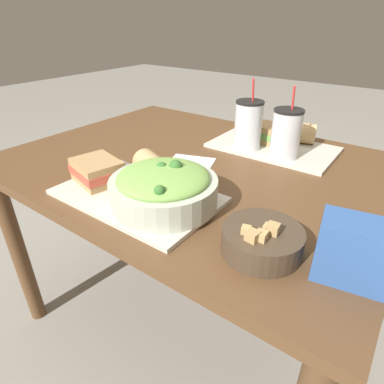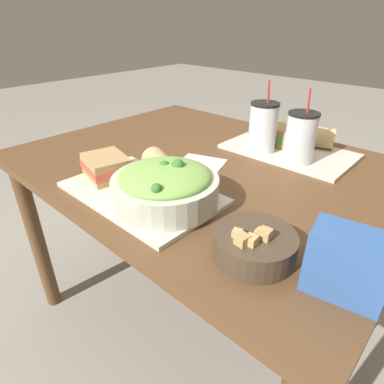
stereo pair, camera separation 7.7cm
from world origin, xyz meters
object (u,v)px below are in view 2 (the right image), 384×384
at_px(baguette_near, 160,166).
at_px(chip_bag, 347,264).
at_px(sandwich_near, 106,167).
at_px(salad_bowl, 165,185).
at_px(drink_cup_red, 300,139).
at_px(soup_bowl, 255,244).
at_px(napkin_folded, 203,162).
at_px(sandwich_far, 280,135).
at_px(baguette_far, 320,138).
at_px(drink_cup_dark, 263,129).

distance_m(baguette_near, chip_bag, 0.56).
bearing_deg(sandwich_near, salad_bowl, 17.37).
relative_size(sandwich_near, drink_cup_red, 0.70).
xyz_separation_m(soup_bowl, sandwich_near, (-0.51, -0.00, 0.01)).
distance_m(sandwich_near, napkin_folded, 0.32).
bearing_deg(baguette_near, sandwich_far, 10.33).
xyz_separation_m(salad_bowl, soup_bowl, (0.27, -0.01, -0.03)).
xyz_separation_m(sandwich_far, chip_bag, (0.44, -0.57, 0.02)).
bearing_deg(baguette_far, sandwich_far, 97.25).
relative_size(drink_cup_red, napkin_folded, 1.37).
distance_m(soup_bowl, napkin_folded, 0.48).
bearing_deg(napkin_folded, baguette_near, -90.60).
relative_size(salad_bowl, chip_bag, 1.89).
height_order(salad_bowl, soup_bowl, salad_bowl).
height_order(salad_bowl, drink_cup_dark, drink_cup_dark).
distance_m(sandwich_near, drink_cup_red, 0.61).
relative_size(salad_bowl, napkin_folded, 1.58).
height_order(baguette_near, drink_cup_red, drink_cup_red).
xyz_separation_m(drink_cup_dark, drink_cup_red, (0.14, 0.00, -0.00)).
bearing_deg(drink_cup_red, baguette_near, -121.22).
bearing_deg(chip_bag, baguette_near, 162.01).
xyz_separation_m(sandwich_near, sandwich_far, (0.23, 0.60, 0.00)).
bearing_deg(salad_bowl, chip_bag, 1.46).
distance_m(soup_bowl, drink_cup_red, 0.51).
relative_size(sandwich_far, baguette_far, 1.24).
xyz_separation_m(sandwich_near, chip_bag, (0.67, 0.03, 0.02)).
xyz_separation_m(soup_bowl, sandwich_far, (-0.28, 0.60, 0.01)).
xyz_separation_m(salad_bowl, chip_bag, (0.44, 0.01, 0.00)).
bearing_deg(chip_bag, drink_cup_dark, 124.18).
bearing_deg(napkin_folded, chip_bag, -25.41).
height_order(chip_bag, napkin_folded, chip_bag).
xyz_separation_m(baguette_near, baguette_far, (0.24, 0.56, 0.00)).
relative_size(salad_bowl, sandwich_far, 1.87).
distance_m(soup_bowl, baguette_far, 0.67).
height_order(sandwich_near, chip_bag, chip_bag).
xyz_separation_m(salad_bowl, sandwich_far, (-0.00, 0.58, -0.02)).
height_order(sandwich_far, baguette_far, baguette_far).
bearing_deg(baguette_near, drink_cup_dark, 8.66).
xyz_separation_m(drink_cup_dark, napkin_folded, (-0.10, -0.20, -0.09)).
xyz_separation_m(baguette_near, drink_cup_red, (0.23, 0.39, 0.04)).
distance_m(sandwich_near, chip_bag, 0.68).
height_order(soup_bowl, drink_cup_dark, drink_cup_dark).
height_order(drink_cup_dark, napkin_folded, drink_cup_dark).
bearing_deg(soup_bowl, napkin_folded, 143.27).
bearing_deg(sandwich_far, soup_bowl, -60.32).
bearing_deg(drink_cup_dark, napkin_folded, -115.43).
relative_size(salad_bowl, baguette_near, 1.80).
distance_m(sandwich_far, drink_cup_dark, 0.12).
bearing_deg(sandwich_near, baguette_far, 74.90).
bearing_deg(drink_cup_red, chip_bag, -55.55).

